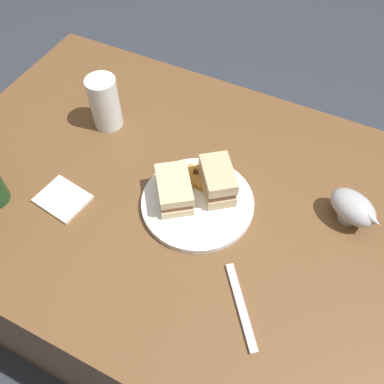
% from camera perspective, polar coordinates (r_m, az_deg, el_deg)
% --- Properties ---
extents(ground_plane, '(6.00, 6.00, 0.00)m').
position_cam_1_polar(ground_plane, '(1.65, -0.46, -16.32)').
color(ground_plane, '#333842').
extents(dining_table, '(1.26, 0.82, 0.77)m').
position_cam_1_polar(dining_table, '(1.30, -0.57, -10.47)').
color(dining_table, brown).
rests_on(dining_table, ground).
extents(plate, '(0.26, 0.26, 0.02)m').
position_cam_1_polar(plate, '(0.94, 0.77, -1.49)').
color(plate, white).
rests_on(plate, dining_table).
extents(sandwich_half_left, '(0.12, 0.12, 0.07)m').
position_cam_1_polar(sandwich_half_left, '(0.92, 3.54, 1.57)').
color(sandwich_half_left, '#CCB284').
rests_on(sandwich_half_left, plate).
extents(sandwich_half_right, '(0.12, 0.13, 0.06)m').
position_cam_1_polar(sandwich_half_right, '(0.92, -2.47, 0.35)').
color(sandwich_half_right, beige).
rests_on(sandwich_half_right, plate).
extents(potato_wedge_front, '(0.02, 0.05, 0.02)m').
position_cam_1_polar(potato_wedge_front, '(0.97, -0.33, 2.60)').
color(potato_wedge_front, gold).
rests_on(potato_wedge_front, plate).
extents(potato_wedge_middle, '(0.04, 0.04, 0.02)m').
position_cam_1_polar(potato_wedge_middle, '(0.96, 1.32, 1.36)').
color(potato_wedge_middle, '#AD702D').
rests_on(potato_wedge_middle, plate).
extents(potato_wedge_back, '(0.06, 0.02, 0.02)m').
position_cam_1_polar(potato_wedge_back, '(0.97, 2.10, 2.79)').
color(potato_wedge_back, '#AD702D').
rests_on(potato_wedge_back, plate).
extents(potato_wedge_left_edge, '(0.05, 0.05, 0.01)m').
position_cam_1_polar(potato_wedge_left_edge, '(0.96, 1.30, 1.60)').
color(potato_wedge_left_edge, gold).
rests_on(potato_wedge_left_edge, plate).
extents(potato_wedge_right_edge, '(0.06, 0.03, 0.02)m').
position_cam_1_polar(potato_wedge_right_edge, '(0.95, 0.73, 1.26)').
color(potato_wedge_right_edge, '#B77F33').
rests_on(potato_wedge_right_edge, plate).
extents(pint_glass, '(0.08, 0.08, 0.14)m').
position_cam_1_polar(pint_glass, '(1.10, -11.83, 11.54)').
color(pint_glass, white).
rests_on(pint_glass, dining_table).
extents(gravy_boat, '(0.13, 0.11, 0.07)m').
position_cam_1_polar(gravy_boat, '(0.95, 21.30, -2.04)').
color(gravy_boat, '#B7B7BC').
rests_on(gravy_boat, dining_table).
extents(napkin, '(0.12, 0.10, 0.01)m').
position_cam_1_polar(napkin, '(1.00, -17.34, -0.91)').
color(napkin, silver).
rests_on(napkin, dining_table).
extents(fork, '(0.12, 0.15, 0.01)m').
position_cam_1_polar(fork, '(0.84, 6.75, -15.29)').
color(fork, silver).
rests_on(fork, dining_table).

